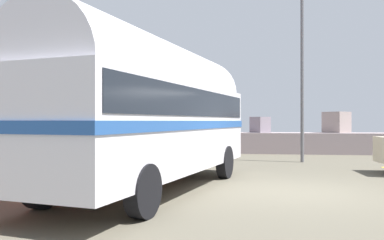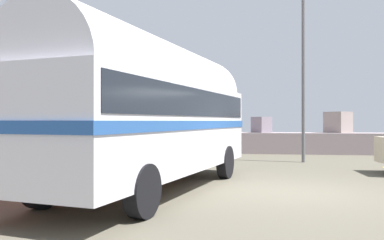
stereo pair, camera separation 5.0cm
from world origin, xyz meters
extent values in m
cube|color=#544F42|center=(0.00, 0.00, 0.01)|extent=(32.00, 26.00, 0.02)
cube|color=gray|center=(0.00, 11.80, 0.55)|extent=(31.36, 1.80, 1.10)
cube|color=gray|center=(-12.36, 11.45, 1.66)|extent=(1.36, 1.43, 1.11)
sphere|color=gray|center=(-7.88, 11.29, 1.76)|extent=(1.31, 1.31, 1.31)
cube|color=gray|center=(-4.63, 11.91, 1.48)|extent=(0.97, 1.00, 0.77)
cube|color=gray|center=(-0.47, 11.82, 1.52)|extent=(1.13, 1.14, 0.84)
cube|color=gray|center=(3.53, 12.14, 1.65)|extent=(1.50, 1.51, 1.10)
cylinder|color=black|center=(-4.06, 2.61, 0.50)|extent=(0.49, 1.00, 0.96)
cylinder|color=black|center=(-1.91, 2.11, 0.50)|extent=(0.49, 1.00, 0.96)
cylinder|color=black|center=(-5.25, -2.46, 0.50)|extent=(0.49, 1.00, 0.96)
cylinder|color=black|center=(-3.10, -2.96, 0.50)|extent=(0.49, 1.00, 0.96)
cube|color=silver|center=(-3.58, -0.18, 1.57)|extent=(4.25, 8.73, 2.10)
cylinder|color=silver|center=(-3.58, -0.18, 2.62)|extent=(3.98, 8.35, 2.20)
cube|color=#254F92|center=(-3.58, -0.18, 1.63)|extent=(4.32, 8.82, 0.20)
cube|color=black|center=(-3.58, -0.18, 2.15)|extent=(4.21, 8.41, 0.64)
cube|color=silver|center=(-2.61, 3.98, 0.70)|extent=(2.26, 0.68, 0.28)
cylinder|color=black|center=(-8.08, 3.04, 0.50)|extent=(0.53, 1.00, 0.96)
cylinder|color=black|center=(-5.95, 2.45, 0.50)|extent=(0.53, 1.00, 0.96)
cube|color=#D44631|center=(-7.71, 0.24, 1.57)|extent=(4.56, 8.74, 2.10)
cylinder|color=#D44631|center=(-7.71, 0.24, 2.62)|extent=(4.28, 8.36, 2.20)
cube|color=#B52C2A|center=(-7.71, 0.24, 1.63)|extent=(4.63, 8.83, 0.20)
cube|color=black|center=(-7.71, 0.24, 2.15)|extent=(4.50, 8.42, 0.64)
cube|color=silver|center=(-6.57, 4.35, 0.70)|extent=(2.24, 0.76, 0.28)
cylinder|color=#5B5B60|center=(1.05, 7.11, 3.50)|extent=(0.14, 0.14, 7.01)
camera|label=1|loc=(-1.37, -9.73, 1.72)|focal=37.23mm
camera|label=2|loc=(-1.32, -9.72, 1.72)|focal=37.23mm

